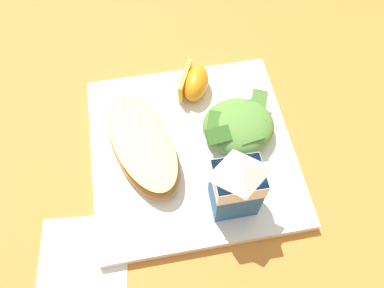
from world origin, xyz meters
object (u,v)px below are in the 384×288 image
Objects in this scene: milk_carton at (237,185)px; paper_napkin at (83,259)px; cheesy_pizza_bread at (143,145)px; orange_wedge_front at (195,83)px; white_plate at (192,150)px; green_salad_pile at (238,126)px.

paper_napkin is at bearing 10.09° from milk_carton.
orange_wedge_front is (-0.09, -0.09, 0.00)m from cheesy_pizza_bread.
orange_wedge_front reaches higher than white_plate.
white_plate is 2.55× the size of milk_carton.
milk_carton is at bearing 112.62° from white_plate.
orange_wedge_front reaches higher than paper_napkin.
cheesy_pizza_bread is at bearing -125.66° from paper_napkin.
cheesy_pizza_bread is 1.68× the size of milk_carton.
white_plate is at bearing 174.83° from cheesy_pizza_bread.
green_salad_pile is (-0.07, -0.01, 0.03)m from white_plate.
green_salad_pile is 0.93× the size of paper_napkin.
green_salad_pile is 0.11m from milk_carton.
green_salad_pile is (-0.13, -0.01, 0.00)m from cheesy_pizza_bread.
paper_napkin is at bearing 37.75° from white_plate.
orange_wedge_front reaches higher than cheesy_pizza_bread.
white_plate is 0.10m from orange_wedge_front.
white_plate is 1.51× the size of cheesy_pizza_bread.
green_salad_pile reaches higher than paper_napkin.
orange_wedge_front is at bearing -129.52° from paper_napkin.
cheesy_pizza_bread is (0.07, -0.01, 0.03)m from white_plate.
green_salad_pile is 0.93× the size of milk_carton.
paper_napkin is at bearing 50.48° from orange_wedge_front.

